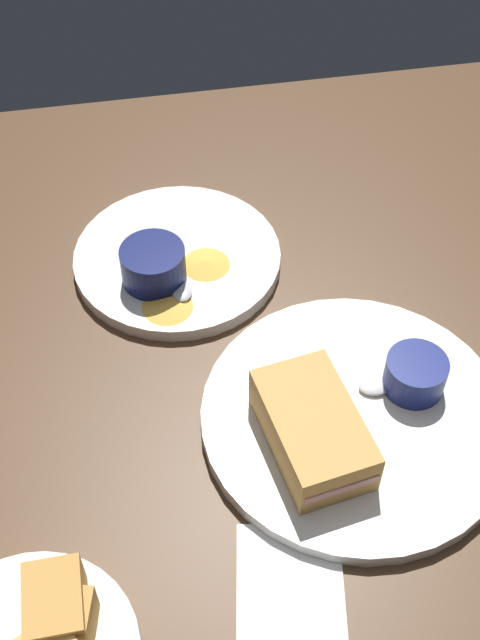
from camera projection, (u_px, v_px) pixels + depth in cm
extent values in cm
cube|color=#4C331E|center=(236.00, 419.00, 81.36)|extent=(110.00, 110.00, 3.00)
cylinder|color=silver|center=(355.00, 417.00, 78.74)|extent=(29.67, 29.67, 1.60)
cube|color=tan|center=(313.00, 429.00, 74.07)|extent=(14.04, 9.57, 4.80)
cube|color=#DB938E|center=(313.00, 429.00, 74.07)|extent=(14.20, 9.01, 0.80)
cylinder|color=navy|center=(415.00, 374.00, 78.83)|extent=(6.00, 6.00, 3.70)
cylinder|color=black|center=(418.00, 365.00, 77.73)|extent=(4.92, 4.92, 0.60)
cube|color=silver|center=(319.00, 392.00, 79.41)|extent=(1.23, 5.55, 0.40)
ellipsoid|color=silver|center=(375.00, 386.00, 79.67)|extent=(2.44, 3.36, 0.80)
cylinder|color=silver|center=(178.00, 258.00, 93.02)|extent=(23.47, 23.47, 1.60)
cylinder|color=#0C144C|center=(153.00, 265.00, 88.20)|extent=(7.06, 7.06, 4.25)
cylinder|color=olive|center=(152.00, 253.00, 86.89)|extent=(5.79, 5.79, 0.60)
cube|color=silver|center=(178.00, 256.00, 91.73)|extent=(5.53, 1.07, 0.40)
ellipsoid|color=silver|center=(182.00, 291.00, 88.04)|extent=(3.30, 2.35, 0.80)
cone|color=gold|center=(204.00, 263.00, 90.95)|extent=(5.52, 5.52, 0.60)
cone|color=gold|center=(167.00, 305.00, 86.83)|extent=(7.35, 7.35, 0.60)
cone|color=orange|center=(157.00, 260.00, 91.29)|extent=(4.66, 4.66, 0.60)
cone|color=orange|center=(153.00, 246.00, 92.79)|extent=(7.67, 7.67, 0.60)
cube|color=#C68C42|center=(61.00, 633.00, 61.20)|extent=(6.87, 5.70, 3.63)
cube|color=#C68C42|center=(57.00, 608.00, 61.92)|extent=(6.03, 4.44, 4.68)
cube|color=white|center=(290.00, 584.00, 68.43)|extent=(12.46, 10.86, 0.40)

